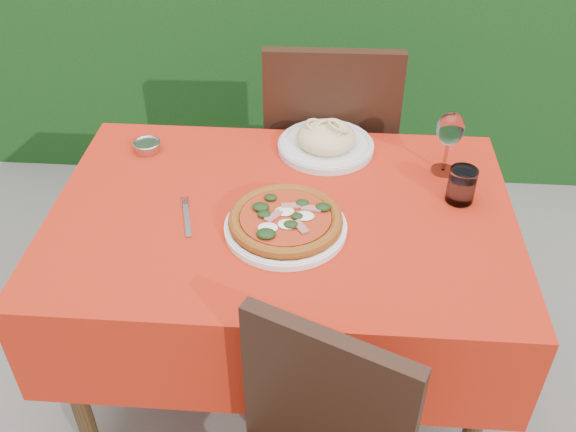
# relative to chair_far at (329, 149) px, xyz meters

# --- Properties ---
(ground) EXTENTS (60.00, 60.00, 0.00)m
(ground) POSITION_rel_chair_far_xyz_m (-0.12, -0.61, -0.57)
(ground) COLOR slate
(ground) RESTS_ON ground
(dining_table) EXTENTS (1.26, 0.86, 0.75)m
(dining_table) POSITION_rel_chair_far_xyz_m (-0.12, -0.61, 0.03)
(dining_table) COLOR #412A14
(dining_table) RESTS_ON ground
(chair_far) EXTENTS (0.46, 0.46, 1.00)m
(chair_far) POSITION_rel_chair_far_xyz_m (0.00, 0.00, 0.00)
(chair_far) COLOR black
(chair_far) RESTS_ON ground
(pizza_plate) EXTENTS (0.36, 0.36, 0.06)m
(pizza_plate) POSITION_rel_chair_far_xyz_m (-0.11, -0.70, 0.21)
(pizza_plate) COLOR white
(pizza_plate) RESTS_ON dining_table
(pasta_plate) EXTENTS (0.30, 0.30, 0.08)m
(pasta_plate) POSITION_rel_chair_far_xyz_m (-0.01, -0.29, 0.21)
(pasta_plate) COLOR silver
(pasta_plate) RESTS_ON dining_table
(water_glass) EXTENTS (0.08, 0.08, 0.10)m
(water_glass) POSITION_rel_chair_far_xyz_m (0.36, -0.53, 0.22)
(water_glass) COLOR silver
(water_glass) RESTS_ON dining_table
(wine_glass) EXTENTS (0.08, 0.08, 0.19)m
(wine_glass) POSITION_rel_chair_far_xyz_m (0.34, -0.39, 0.31)
(wine_glass) COLOR silver
(wine_glass) RESTS_ON dining_table
(fork) EXTENTS (0.07, 0.19, 0.01)m
(fork) POSITION_rel_chair_far_xyz_m (-0.37, -0.68, 0.18)
(fork) COLOR #ACACB3
(fork) RESTS_ON dining_table
(steel_ramekin) EXTENTS (0.08, 0.08, 0.03)m
(steel_ramekin) POSITION_rel_chair_far_xyz_m (-0.56, -0.34, 0.19)
(steel_ramekin) COLOR #ADACB3
(steel_ramekin) RESTS_ON dining_table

